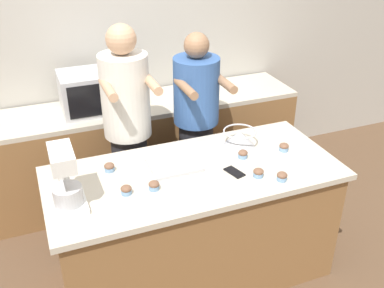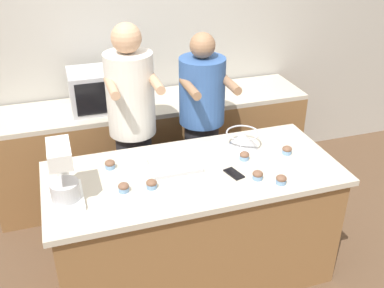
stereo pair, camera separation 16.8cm
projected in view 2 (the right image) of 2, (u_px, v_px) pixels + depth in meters
ground_plane at (194, 271)px, 3.40m from camera, size 16.00×16.00×0.00m
back_wall at (141, 41)px, 4.06m from camera, size 10.00×0.06×2.70m
island_counter at (194, 224)px, 3.18m from camera, size 1.95×0.87×0.89m
back_counter at (154, 146)px, 4.19m from camera, size 2.80×0.60×0.90m
person_left at (133, 131)px, 3.44m from camera, size 0.37×0.52×1.74m
person_right at (202, 129)px, 3.62m from camera, size 0.37×0.52×1.63m
stand_mixer at (63, 176)px, 2.61m from camera, size 0.20×0.30×0.37m
mixing_bowl at (242, 139)px, 3.22m from camera, size 0.24×0.24×0.12m
baking_tray at (174, 163)px, 3.02m from camera, size 0.33×0.28×0.04m
microwave_oven at (100, 89)px, 3.78m from camera, size 0.50×0.39×0.34m
cell_phone at (234, 174)px, 2.93m from camera, size 0.11×0.16×0.01m
cupcake_0 at (287, 150)px, 3.16m from camera, size 0.07×0.07×0.06m
cupcake_1 at (152, 184)px, 2.78m from camera, size 0.07×0.07×0.06m
cupcake_2 at (244, 156)px, 3.09m from camera, size 0.07×0.07×0.06m
cupcake_3 at (258, 175)px, 2.87m from camera, size 0.07×0.07×0.06m
cupcake_4 at (281, 180)px, 2.82m from camera, size 0.07×0.07×0.06m
cupcake_5 at (124, 187)px, 2.75m from camera, size 0.07×0.07×0.06m
cupcake_6 at (110, 164)px, 2.99m from camera, size 0.07×0.07×0.06m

